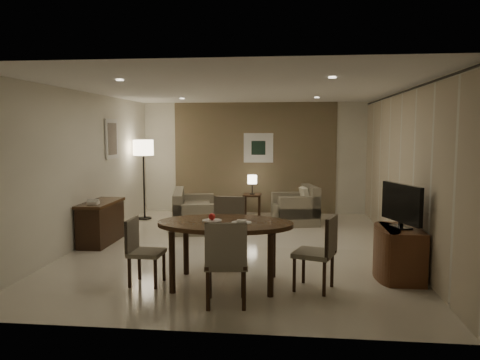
# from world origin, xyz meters

# --- Properties ---
(room_shell) EXTENTS (5.50, 7.00, 2.70)m
(room_shell) POSITION_xyz_m (0.00, 0.40, 1.35)
(room_shell) COLOR beige
(room_shell) RESTS_ON ground
(taupe_accent) EXTENTS (3.96, 0.03, 2.70)m
(taupe_accent) POSITION_xyz_m (0.00, 3.48, 1.35)
(taupe_accent) COLOR #766149
(taupe_accent) RESTS_ON wall_back
(curtain_wall) EXTENTS (0.08, 6.70, 2.58)m
(curtain_wall) POSITION_xyz_m (2.68, 0.00, 1.32)
(curtain_wall) COLOR beige
(curtain_wall) RESTS_ON wall_right
(curtain_rod) EXTENTS (0.03, 6.80, 0.03)m
(curtain_rod) POSITION_xyz_m (2.68, 0.00, 2.64)
(curtain_rod) COLOR black
(curtain_rod) RESTS_ON wall_right
(art_back_frame) EXTENTS (0.72, 0.03, 0.72)m
(art_back_frame) POSITION_xyz_m (0.10, 3.46, 1.60)
(art_back_frame) COLOR silver
(art_back_frame) RESTS_ON wall_back
(art_back_canvas) EXTENTS (0.34, 0.01, 0.34)m
(art_back_canvas) POSITION_xyz_m (0.10, 3.44, 1.60)
(art_back_canvas) COLOR black
(art_back_canvas) RESTS_ON wall_back
(art_left_frame) EXTENTS (0.03, 0.60, 0.80)m
(art_left_frame) POSITION_xyz_m (-2.72, 1.20, 1.85)
(art_left_frame) COLOR silver
(art_left_frame) RESTS_ON wall_left
(art_left_canvas) EXTENTS (0.01, 0.46, 0.64)m
(art_left_canvas) POSITION_xyz_m (-2.71, 1.20, 1.85)
(art_left_canvas) COLOR gray
(art_left_canvas) RESTS_ON wall_left
(downlight_nl) EXTENTS (0.10, 0.10, 0.01)m
(downlight_nl) POSITION_xyz_m (-1.40, -1.80, 2.69)
(downlight_nl) COLOR white
(downlight_nl) RESTS_ON ceiling
(downlight_nr) EXTENTS (0.10, 0.10, 0.01)m
(downlight_nr) POSITION_xyz_m (1.40, -1.80, 2.69)
(downlight_nr) COLOR white
(downlight_nr) RESTS_ON ceiling
(downlight_fl) EXTENTS (0.10, 0.10, 0.01)m
(downlight_fl) POSITION_xyz_m (-1.40, 1.80, 2.69)
(downlight_fl) COLOR white
(downlight_fl) RESTS_ON ceiling
(downlight_fr) EXTENTS (0.10, 0.10, 0.01)m
(downlight_fr) POSITION_xyz_m (1.40, 1.80, 2.69)
(downlight_fr) COLOR white
(downlight_fr) RESTS_ON ceiling
(console_desk) EXTENTS (0.48, 1.20, 0.75)m
(console_desk) POSITION_xyz_m (-2.49, 0.00, 0.38)
(console_desk) COLOR #452A16
(console_desk) RESTS_ON floor
(telephone) EXTENTS (0.20, 0.14, 0.09)m
(telephone) POSITION_xyz_m (-2.49, -0.30, 0.80)
(telephone) COLOR white
(telephone) RESTS_ON console_desk
(tv_cabinet) EXTENTS (0.48, 0.90, 0.70)m
(tv_cabinet) POSITION_xyz_m (2.40, -1.50, 0.35)
(tv_cabinet) COLOR brown
(tv_cabinet) RESTS_ON floor
(flat_tv) EXTENTS (0.36, 0.85, 0.60)m
(flat_tv) POSITION_xyz_m (2.38, -1.50, 1.02)
(flat_tv) COLOR black
(flat_tv) RESTS_ON tv_cabinet
(dining_table) EXTENTS (1.77, 1.11, 0.83)m
(dining_table) POSITION_xyz_m (0.05, -2.02, 0.42)
(dining_table) COLOR #452A16
(dining_table) RESTS_ON floor
(chair_near) EXTENTS (0.54, 0.54, 1.01)m
(chair_near) POSITION_xyz_m (0.15, -2.71, 0.50)
(chair_near) COLOR gray
(chair_near) RESTS_ON floor
(chair_far) EXTENTS (0.52, 0.52, 1.02)m
(chair_far) POSITION_xyz_m (-0.05, -1.23, 0.51)
(chair_far) COLOR gray
(chair_far) RESTS_ON floor
(chair_left) EXTENTS (0.44, 0.44, 0.87)m
(chair_left) POSITION_xyz_m (-0.98, -2.12, 0.43)
(chair_left) COLOR gray
(chair_left) RESTS_ON floor
(chair_right) EXTENTS (0.59, 0.59, 0.96)m
(chair_right) POSITION_xyz_m (1.19, -2.08, 0.48)
(chair_right) COLOR gray
(chair_right) RESTS_ON floor
(plate_a) EXTENTS (0.26, 0.26, 0.02)m
(plate_a) POSITION_xyz_m (-0.13, -1.97, 0.84)
(plate_a) COLOR white
(plate_a) RESTS_ON dining_table
(plate_b) EXTENTS (0.26, 0.26, 0.02)m
(plate_b) POSITION_xyz_m (0.27, -2.07, 0.84)
(plate_b) COLOR white
(plate_b) RESTS_ON dining_table
(fruit_apple) EXTENTS (0.09, 0.09, 0.09)m
(fruit_apple) POSITION_xyz_m (-0.13, -1.97, 0.89)
(fruit_apple) COLOR red
(fruit_apple) RESTS_ON plate_a
(napkin) EXTENTS (0.12, 0.08, 0.03)m
(napkin) POSITION_xyz_m (0.27, -2.07, 0.86)
(napkin) COLOR white
(napkin) RESTS_ON plate_b
(round_rug) EXTENTS (1.15, 1.15, 0.01)m
(round_rug) POSITION_xyz_m (-0.01, 1.61, 0.01)
(round_rug) COLOR #403C23
(round_rug) RESTS_ON floor
(sofa) EXTENTS (1.80, 1.15, 0.78)m
(sofa) POSITION_xyz_m (-1.09, 1.49, 0.39)
(sofa) COLOR gray
(sofa) RESTS_ON floor
(armchair) EXTENTS (1.07, 1.11, 0.83)m
(armchair) POSITION_xyz_m (0.99, 2.14, 0.41)
(armchair) COLOR gray
(armchair) RESTS_ON floor
(side_table) EXTENTS (0.42, 0.42, 0.53)m
(side_table) POSITION_xyz_m (-0.01, 2.91, 0.27)
(side_table) COLOR black
(side_table) RESTS_ON floor
(table_lamp) EXTENTS (0.22, 0.22, 0.50)m
(table_lamp) POSITION_xyz_m (-0.01, 2.91, 0.78)
(table_lamp) COLOR #FFEAC1
(table_lamp) RESTS_ON side_table
(floor_lamp) EXTENTS (0.46, 0.46, 1.81)m
(floor_lamp) POSITION_xyz_m (-2.43, 2.34, 0.91)
(floor_lamp) COLOR #FFE5B7
(floor_lamp) RESTS_ON floor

